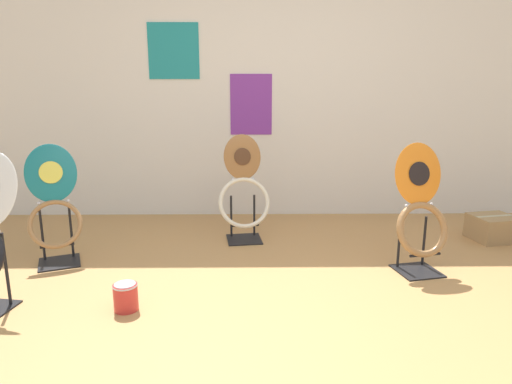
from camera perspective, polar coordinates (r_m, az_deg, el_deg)
ground_plane at (r=2.40m, az=6.72°, el=-18.54°), size 14.00×14.00×0.00m
wall_back at (r=4.44m, az=3.14°, el=13.71°), size 8.00×0.07×2.60m
toilet_seat_display_teal_sax at (r=3.57m, az=-23.94°, el=-1.72°), size 0.47×0.48×0.85m
toilet_seat_display_woodgrain at (r=3.73m, az=-1.56°, el=-0.03°), size 0.44×0.33×0.87m
toilet_seat_display_orange_sun at (r=3.28m, az=19.85°, el=-2.68°), size 0.41×0.34×0.89m
paint_can at (r=2.77m, az=-15.98°, el=-12.39°), size 0.14×0.14×0.16m
storage_box at (r=4.29m, az=27.51°, el=-4.00°), size 0.39×0.36×0.21m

